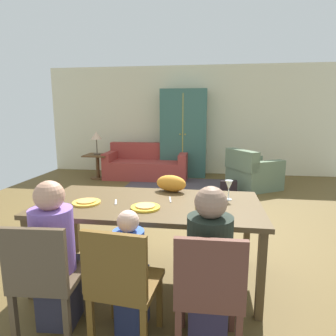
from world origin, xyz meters
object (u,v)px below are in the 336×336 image
at_px(dining_chair_man, 45,275).
at_px(handbag, 228,187).
at_px(armoire, 184,133).
at_px(person_child, 131,276).
at_px(cat, 171,183).
at_px(wine_glass, 229,186).
at_px(person_woman, 209,271).
at_px(plate_near_woman, 210,207).
at_px(couch, 147,165).
at_px(armchair, 252,173).
at_px(dining_table, 149,209).
at_px(table_lamp, 96,136).
at_px(side_table, 98,163).
at_px(plate_near_man, 87,203).
at_px(dining_chair_child, 122,281).
at_px(plate_near_child, 145,207).
at_px(person_man, 57,259).
at_px(dining_chair_woman, 209,289).

height_order(dining_chair_man, handbag, dining_chair_man).
bearing_deg(handbag, armoire, 123.42).
distance_m(person_child, cat, 1.16).
distance_m(dining_chair_man, armoire, 5.59).
distance_m(wine_glass, person_woman, 0.95).
xyz_separation_m(plate_near_woman, cat, (-0.40, 0.49, 0.08)).
bearing_deg(couch, armchair, -16.16).
distance_m(dining_table, table_lamp, 4.56).
height_order(person_woman, armoire, armoire).
relative_size(dining_table, person_child, 2.16).
bearing_deg(wine_glass, armchair, 78.43).
relative_size(plate_near_woman, side_table, 0.43).
bearing_deg(armchair, couch, 163.84).
bearing_deg(person_woman, armoire, 96.92).
xyz_separation_m(side_table, table_lamp, (0.00, 0.00, 0.63)).
xyz_separation_m(dining_table, plate_near_man, (-0.55, -0.12, 0.07)).
distance_m(person_child, handbag, 3.95).
bearing_deg(wine_glass, person_child, -129.64).
relative_size(plate_near_woman, dining_chair_child, 0.29).
distance_m(plate_near_woman, side_table, 4.93).
bearing_deg(plate_near_man, couch, 95.16).
distance_m(plate_near_child, plate_near_woman, 0.56).
bearing_deg(plate_near_child, person_man, -137.86).
bearing_deg(person_man, wine_glass, 34.06).
relative_size(dining_chair_man, person_man, 0.78).
relative_size(plate_near_child, person_woman, 0.23).
bearing_deg(dining_chair_woman, couch, 106.23).
bearing_deg(person_woman, plate_near_woman, 89.92).
xyz_separation_m(dining_chair_man, person_man, (-0.01, 0.18, 0.02)).
bearing_deg(table_lamp, dining_table, -62.65).
bearing_deg(armchair, person_man, -114.69).
bearing_deg(plate_near_man, person_woman, -26.99).
bearing_deg(table_lamp, person_woman, -60.79).
bearing_deg(table_lamp, dining_chair_child, -66.96).
height_order(person_woman, armchair, person_woman).
relative_size(plate_near_woman, dining_chair_man, 0.29).
bearing_deg(dining_table, person_man, -129.08).
height_order(armchair, armoire, armoire).
bearing_deg(dining_table, dining_chair_child, -90.54).
height_order(plate_near_woman, armchair, armchair).
xyz_separation_m(plate_near_woman, armchair, (0.87, 3.71, -0.45)).
distance_m(person_child, couch, 5.08).
distance_m(dining_chair_child, cat, 1.31).
xyz_separation_m(plate_near_woman, person_child, (-0.55, -0.58, -0.34)).
distance_m(person_woman, couch, 5.21).
xyz_separation_m(dining_table, handbag, (0.92, 3.14, -0.57)).
height_order(plate_near_child, dining_chair_child, dining_chair_child).
distance_m(plate_near_child, dining_chair_child, 0.73).
height_order(dining_chair_woman, table_lamp, table_lamp).
distance_m(wine_glass, couch, 4.49).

